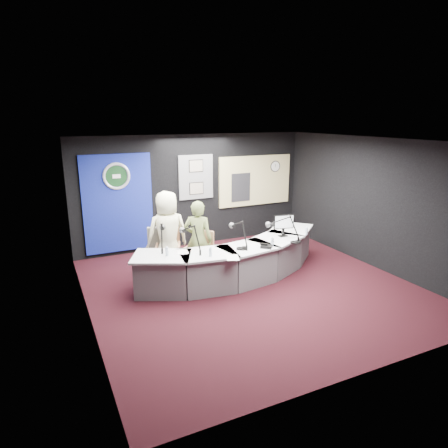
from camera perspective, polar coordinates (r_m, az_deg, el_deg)
name	(u,v)px	position (r m, az deg, el deg)	size (l,w,h in m)	color
ground	(251,287)	(7.90, 3.84, -8.95)	(6.00, 6.00, 0.00)	black
ceiling	(254,141)	(7.22, 4.24, 11.77)	(6.00, 6.00, 0.02)	silver
wall_back	(194,191)	(10.10, -4.32, 4.74)	(6.00, 0.02, 2.80)	black
wall_front	(374,273)	(5.16, 20.59, -6.57)	(6.00, 0.02, 2.80)	black
wall_left	(83,238)	(6.56, -19.51, -1.88)	(0.02, 6.00, 2.80)	black
wall_right	(373,203)	(9.25, 20.50, 2.84)	(0.02, 6.00, 2.80)	black
broadcast_desk	(236,260)	(8.18, 1.70, -5.20)	(4.50, 1.90, 0.75)	silver
backdrop_panel	(118,204)	(9.60, -14.89, 2.80)	(1.60, 0.05, 2.30)	navy
agency_seal	(116,176)	(9.45, -15.11, 6.61)	(0.63, 0.63, 0.07)	silver
seal_center	(116,176)	(9.45, -15.12, 6.61)	(0.48, 0.48, 0.01)	black
pinboard	(196,177)	(10.03, -4.03, 6.70)	(0.90, 0.04, 1.10)	slate
framed_photo_upper	(196,166)	(9.96, -4.00, 8.27)	(0.34, 0.02, 0.27)	gray
framed_photo_lower	(197,188)	(10.05, -3.94, 5.10)	(0.34, 0.02, 0.27)	gray
booth_window_frame	(255,180)	(10.79, 4.48, 6.22)	(2.12, 0.06, 1.32)	#CDC180
booth_glow	(255,181)	(10.78, 4.50, 6.21)	(2.00, 0.02, 1.20)	#FFD5A1
equipment_rack	(241,187)	(10.57, 2.41, 5.24)	(0.55, 0.02, 0.75)	black
wall_clock	(275,166)	(11.02, 7.33, 8.17)	(0.28, 0.28, 0.01)	white
armchair_left	(168,254)	(8.43, -7.97, -4.23)	(0.50, 0.50, 0.89)	#9D6948
armchair_right	(198,257)	(8.19, -3.69, -4.66)	(0.51, 0.51, 0.90)	#9D6948
draped_jacket	(160,243)	(8.56, -9.16, -2.72)	(0.50, 0.10, 0.70)	#6C6A5B
person_man	(167,233)	(8.30, -8.08, -1.34)	(0.87, 0.56, 1.77)	#F1EDC0
person_woman	(198,240)	(8.07, -3.73, -2.27)	(0.59, 0.39, 1.62)	#606D39
computer_monitor	(283,222)	(8.50, 8.50, 0.32)	(0.47, 0.03, 0.32)	black
desk_phone	(266,247)	(7.80, 6.07, -3.22)	(0.21, 0.17, 0.05)	black
headphones_near	(296,242)	(8.18, 10.19, -2.53)	(0.20, 0.20, 0.03)	black
headphones_far	(242,248)	(7.69, 2.59, -3.46)	(0.22, 0.22, 0.04)	black
paper_stack	(182,252)	(7.58, -5.98, -3.95)	(0.20, 0.29, 0.00)	white
notepad	(232,258)	(7.23, 1.21, -4.82)	(0.22, 0.32, 0.00)	white
boom_mic_a	(162,234)	(7.72, -8.82, -1.36)	(0.32, 0.71, 0.60)	black
boom_mic_b	(191,236)	(7.52, -4.76, -1.69)	(0.25, 0.73, 0.60)	black
boom_mic_c	(239,231)	(7.79, 2.16, -1.04)	(0.16, 0.74, 0.60)	black
boom_mic_d	(283,227)	(8.16, 8.48, -0.44)	(0.62, 0.48, 0.60)	black
water_bottles	(247,243)	(7.78, 3.28, -2.68)	(3.18, 0.43, 0.18)	silver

